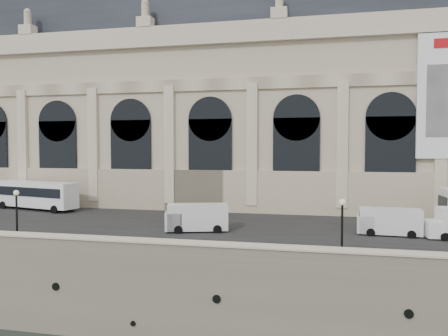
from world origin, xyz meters
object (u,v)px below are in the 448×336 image
(bus_left, at_px, (36,194))
(lamp_left, at_px, (17,217))
(lamp_right, at_px, (342,230))
(van_c, at_px, (386,222))
(van_b, at_px, (194,218))

(bus_left, xyz_separation_m, lamp_left, (10.31, -16.67, 0.19))
(bus_left, height_order, lamp_right, lamp_right)
(lamp_right, bearing_deg, bus_left, 155.05)
(bus_left, xyz_separation_m, van_c, (39.58, -6.91, -0.74))
(van_b, distance_m, van_c, 16.99)
(van_c, distance_m, lamp_left, 30.88)
(van_b, bearing_deg, lamp_right, -30.65)
(van_b, height_order, lamp_right, lamp_right)
(van_b, bearing_deg, bus_left, 158.49)
(bus_left, distance_m, lamp_right, 39.05)
(van_c, height_order, lamp_right, lamp_right)
(lamp_left, bearing_deg, lamp_right, 0.46)
(van_b, height_order, lamp_left, lamp_left)
(bus_left, bearing_deg, van_c, -9.90)
(van_b, relative_size, lamp_right, 1.43)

